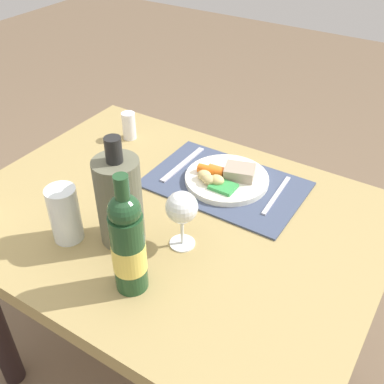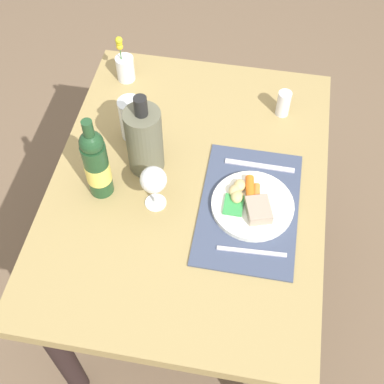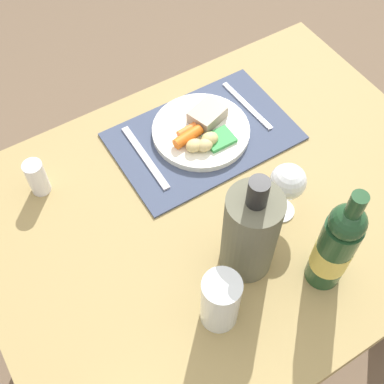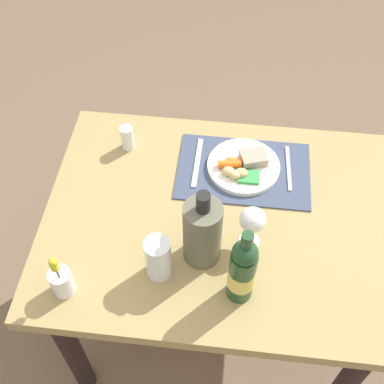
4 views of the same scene
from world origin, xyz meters
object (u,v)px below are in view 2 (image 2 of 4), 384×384
(wine_bottle, at_px, (96,164))
(cooler_bottle, at_px, (144,140))
(wine_glass, at_px, (153,181))
(knife, at_px, (260,166))
(salt_shaker, at_px, (284,103))
(dining_table, at_px, (189,202))
(water_tumbler, at_px, (132,121))
(flower_vase, at_px, (125,66))
(fork, at_px, (252,252))
(dinner_plate, at_px, (251,204))

(wine_bottle, xyz_separation_m, cooler_bottle, (0.12, -0.11, -0.01))
(wine_bottle, height_order, wine_glass, wine_bottle)
(knife, distance_m, salt_shaker, 0.25)
(wine_bottle, distance_m, salt_shaker, 0.66)
(dining_table, distance_m, water_tumbler, 0.32)
(wine_glass, xyz_separation_m, cooler_bottle, (0.14, 0.06, 0.01))
(flower_vase, bearing_deg, salt_shaker, -97.53)
(wine_glass, height_order, salt_shaker, wine_glass)
(fork, xyz_separation_m, knife, (0.31, 0.01, 0.00))
(water_tumbler, distance_m, flower_vase, 0.27)
(wine_bottle, bearing_deg, flower_vase, 5.81)
(water_tumbler, bearing_deg, cooler_bottle, -147.68)
(knife, distance_m, water_tumbler, 0.43)
(dinner_plate, distance_m, wine_glass, 0.30)
(flower_vase, height_order, wine_glass, flower_vase)
(water_tumbler, height_order, wine_glass, wine_glass)
(wine_glass, bearing_deg, dining_table, -40.90)
(dinner_plate, bearing_deg, cooler_bottle, 72.75)
(dining_table, distance_m, dinner_plate, 0.25)
(wine_bottle, distance_m, water_tumbler, 0.24)
(fork, height_order, flower_vase, flower_vase)
(wine_glass, relative_size, cooler_bottle, 0.54)
(fork, relative_size, wine_glass, 1.26)
(knife, xyz_separation_m, wine_glass, (-0.19, 0.29, 0.10))
(knife, bearing_deg, salt_shaker, -10.96)
(wine_bottle, xyz_separation_m, flower_vase, (0.49, 0.05, -0.07))
(wine_bottle, distance_m, cooler_bottle, 0.16)
(salt_shaker, bearing_deg, wine_bottle, 129.07)
(dining_table, relative_size, fork, 5.69)
(fork, xyz_separation_m, wine_bottle, (0.14, 0.47, 0.12))
(dinner_plate, bearing_deg, knife, -3.52)
(water_tumbler, xyz_separation_m, cooler_bottle, (-0.12, -0.07, 0.05))
(wine_bottle, relative_size, salt_shaker, 3.21)
(fork, height_order, wine_bottle, wine_bottle)
(dining_table, height_order, fork, fork)
(knife, xyz_separation_m, wine_bottle, (-0.17, 0.46, 0.12))
(knife, distance_m, cooler_bottle, 0.37)
(knife, height_order, flower_vase, flower_vase)
(dinner_plate, relative_size, knife, 1.12)
(dinner_plate, xyz_separation_m, wine_glass, (-0.03, 0.28, 0.09))
(wine_bottle, relative_size, water_tumbler, 2.00)
(fork, relative_size, water_tumbler, 1.31)
(wine_glass, bearing_deg, dinner_plate, -83.30)
(dining_table, xyz_separation_m, wine_glass, (-0.09, 0.08, 0.22))
(dining_table, bearing_deg, knife, -65.57)
(fork, bearing_deg, dinner_plate, 4.09)
(dining_table, height_order, flower_vase, flower_vase)
(dinner_plate, xyz_separation_m, flower_vase, (0.48, 0.50, 0.04))
(fork, bearing_deg, water_tumbler, 46.13)
(dinner_plate, bearing_deg, dining_table, 72.85)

